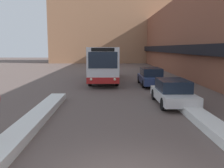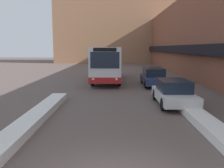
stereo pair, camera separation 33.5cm
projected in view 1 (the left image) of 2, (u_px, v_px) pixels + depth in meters
The scene contains 6 objects.
building_row_right at pixel (198, 37), 28.96m from camera, with size 5.50×60.00×9.04m.
building_backdrop_far at pixel (111, 22), 54.86m from camera, with size 26.00×8.00×17.69m.
snow_bank_left at pixel (13, 140), 8.21m from camera, with size 0.90×15.22×0.35m.
city_bus at pixel (104, 63), 24.22m from camera, with size 2.55×10.91×3.25m.
parked_car_front at pixel (173, 92), 14.11m from camera, with size 1.87×4.32×1.41m.
parked_car_back at pixel (151, 77), 21.38m from camera, with size 1.86×4.74×1.50m.
Camera 1 is at (-0.44, -5.31, 3.18)m, focal length 40.00 mm.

